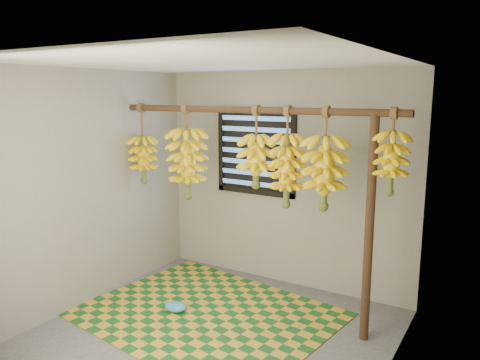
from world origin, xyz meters
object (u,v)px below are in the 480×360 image
Objects in this scene: support_post at (369,231)px; banana_bunch_b at (187,164)px; banana_bunch_c at (256,161)px; banana_bunch_e at (324,172)px; banana_bunch_f at (391,163)px; woven_mat at (206,314)px; banana_bunch_a at (143,159)px; banana_bunch_d at (287,170)px; plastic_bag at (176,307)px.

support_post is 2.03× the size of banana_bunch_b.
banana_bunch_c is (0.83, 0.00, 0.09)m from banana_bunch_b.
banana_bunch_e is at bearing -0.00° from banana_bunch_b.
woven_mat is at bearing -167.91° from banana_bunch_f.
banana_bunch_a and banana_bunch_c have the same top height.
banana_bunch_e is at bearing -0.00° from banana_bunch_d.
banana_bunch_e is at bearing -0.00° from banana_bunch_a.
banana_bunch_e is (2.13, -0.00, 0.04)m from banana_bunch_a.
banana_bunch_f is at bearing 0.00° from banana_bunch_a.
banana_bunch_c is (0.65, 0.47, 1.46)m from plastic_bag.
banana_bunch_d is at bearing 26.85° from woven_mat.
banana_bunch_c reaches higher than woven_mat.
banana_bunch_b reaches higher than plastic_bag.
banana_bunch_a is at bearing 180.00° from banana_bunch_f.
banana_bunch_a is at bearing 180.00° from banana_bunch_b.
banana_bunch_c is at bearing 35.62° from plastic_bag.
banana_bunch_a is 0.95× the size of banana_bunch_d.
support_post is 2.79× the size of banana_bunch_f.
banana_bunch_d is (1.15, 0.00, 0.03)m from banana_bunch_b.
banana_bunch_d and banana_bunch_f have the same top height.
banana_bunch_e is at bearing 19.17° from plastic_bag.
support_post is 2.26× the size of banana_bunch_a.
banana_bunch_c is at bearing -180.00° from banana_bunch_d.
plastic_bag is 1.67m from banana_bunch_c.
banana_bunch_c is at bearing 0.00° from banana_bunch_b.
plastic_bag is at bearing -144.38° from banana_bunch_c.
banana_bunch_d is (0.69, 0.35, 1.45)m from woven_mat.
woven_mat is at bearing -161.72° from banana_bunch_e.
woven_mat is at bearing -153.15° from banana_bunch_d.
banana_bunch_a and banana_bunch_f have the same top height.
banana_bunch_e is 0.59m from banana_bunch_f.
banana_bunch_b is at bearing 180.00° from banana_bunch_e.
banana_bunch_c is (0.36, 0.35, 1.52)m from woven_mat.
support_post is at bearing 180.00° from banana_bunch_f.
banana_bunch_b is at bearing 143.13° from woven_mat.
banana_bunch_f is at bearing -0.00° from banana_bunch_d.
banana_bunch_b is 1.37× the size of banana_bunch_f.
woven_mat is 0.32m from plastic_bag.
banana_bunch_a is 0.90× the size of banana_bunch_b.
banana_bunch_e is (-0.42, -0.00, 0.47)m from support_post.
banana_bunch_a is at bearing 180.00° from banana_bunch_c.
banana_bunch_a is at bearing 149.45° from plastic_bag.
woven_mat is 2.39× the size of banana_bunch_b.
banana_bunch_a is 2.71m from banana_bunch_f.
banana_bunch_b is 2.09m from banana_bunch_f.
banana_bunch_f is (0.57, 0.00, 0.13)m from banana_bunch_e.
banana_bunch_f is (0.15, 0.00, 0.60)m from support_post.
support_post is 2.14× the size of banana_bunch_d.
banana_bunch_f is (1.26, 0.00, 0.08)m from banana_bunch_c.
banana_bunch_c is 0.86× the size of banana_bunch_e.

